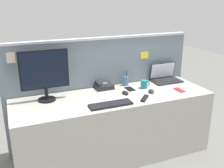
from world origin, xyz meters
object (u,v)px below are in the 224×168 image
(keyboard_main, at_px, (111,104))
(pen_cup, at_px, (126,81))
(laptop, at_px, (165,77))
(coffee_mug, at_px, (144,84))
(computer_mouse_left_hand, at_px, (125,93))
(cell_phone_white_slab, at_px, (31,119))
(desktop_monitor, at_px, (44,72))
(desk_phone, at_px, (103,86))
(computer_mouse_right_hand, at_px, (151,91))
(cell_phone_red_case, at_px, (179,90))
(tv_remote, at_px, (145,98))
(cell_phone_black_slab, at_px, (130,89))

(keyboard_main, distance_m, pen_cup, 0.62)
(laptop, height_order, coffee_mug, laptop)
(computer_mouse_left_hand, relative_size, coffee_mug, 0.90)
(cell_phone_white_slab, bearing_deg, desktop_monitor, 65.16)
(desk_phone, bearing_deg, desktop_monitor, -170.72)
(computer_mouse_right_hand, bearing_deg, computer_mouse_left_hand, -171.22)
(computer_mouse_right_hand, distance_m, cell_phone_white_slab, 1.30)
(desktop_monitor, height_order, cell_phone_red_case, desktop_monitor)
(computer_mouse_right_hand, relative_size, coffee_mug, 0.90)
(desktop_monitor, relative_size, coffee_mug, 4.61)
(computer_mouse_right_hand, height_order, cell_phone_red_case, computer_mouse_right_hand)
(keyboard_main, xyz_separation_m, computer_mouse_right_hand, (0.54, 0.16, 0.01))
(computer_mouse_left_hand, bearing_deg, coffee_mug, 16.19)
(tv_remote, bearing_deg, desk_phone, 164.13)
(desktop_monitor, distance_m, tv_remote, 1.04)
(cell_phone_white_slab, distance_m, tv_remote, 1.13)
(computer_mouse_right_hand, relative_size, pen_cup, 0.52)
(keyboard_main, relative_size, cell_phone_black_slab, 3.18)
(coffee_mug, bearing_deg, computer_mouse_right_hand, -89.50)
(cell_phone_red_case, bearing_deg, tv_remote, -171.62)
(cell_phone_red_case, bearing_deg, desk_phone, 152.17)
(pen_cup, bearing_deg, coffee_mug, -47.77)
(desk_phone, relative_size, tv_remote, 1.14)
(computer_mouse_left_hand, height_order, pen_cup, pen_cup)
(computer_mouse_right_hand, bearing_deg, laptop, 61.31)
(computer_mouse_right_hand, xyz_separation_m, tv_remote, (-0.16, -0.14, -0.01))
(keyboard_main, distance_m, coffee_mug, 0.63)
(cell_phone_black_slab, distance_m, cell_phone_red_case, 0.55)
(cell_phone_black_slab, bearing_deg, desk_phone, 149.51)
(cell_phone_red_case, distance_m, tv_remote, 0.49)
(laptop, height_order, pen_cup, laptop)
(cell_phone_red_case, relative_size, tv_remote, 0.83)
(laptop, xyz_separation_m, desk_phone, (-0.80, 0.03, -0.03))
(desktop_monitor, bearing_deg, cell_phone_red_case, -11.32)
(computer_mouse_right_hand, bearing_deg, tv_remote, -116.88)
(computer_mouse_right_hand, bearing_deg, pen_cup, 137.49)
(pen_cup, distance_m, cell_phone_white_slab, 1.24)
(desktop_monitor, bearing_deg, cell_phone_white_slab, -116.45)
(cell_phone_white_slab, xyz_separation_m, coffee_mug, (1.28, 0.33, 0.04))
(computer_mouse_left_hand, bearing_deg, laptop, 17.71)
(pen_cup, bearing_deg, cell_phone_white_slab, -156.01)
(coffee_mug, bearing_deg, desk_phone, 158.69)
(laptop, xyz_separation_m, cell_phone_red_case, (-0.04, -0.36, -0.05))
(laptop, distance_m, cell_phone_white_slab, 1.72)
(desktop_monitor, xyz_separation_m, pen_cup, (0.93, 0.11, -0.24))
(tv_remote, bearing_deg, cell_phone_red_case, 52.67)
(computer_mouse_right_hand, height_order, cell_phone_black_slab, computer_mouse_right_hand)
(keyboard_main, height_order, coffee_mug, coffee_mug)
(laptop, bearing_deg, tv_remote, -140.21)
(computer_mouse_left_hand, height_order, cell_phone_white_slab, computer_mouse_left_hand)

